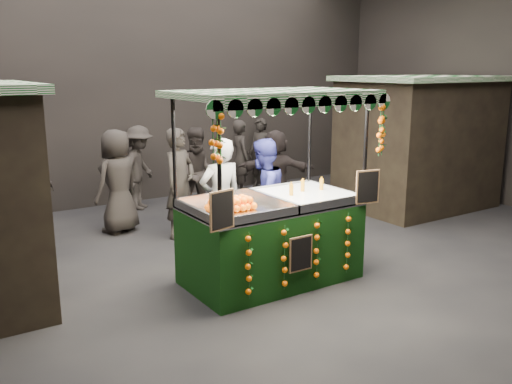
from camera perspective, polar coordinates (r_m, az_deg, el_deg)
ground at (r=7.72m, az=2.79°, el=-8.13°), size 12.00×12.00×0.00m
market_hall at (r=7.23m, az=3.10°, el=17.76°), size 12.10×10.10×5.05m
neighbour_stall_right at (r=11.42m, az=16.53°, el=5.03°), size 3.00×2.20×2.60m
juice_stall at (r=7.11m, az=1.83°, el=-3.43°), size 2.57×1.51×2.49m
vendor_grey at (r=7.87m, az=-3.69°, el=-0.86°), size 0.67×0.45×1.80m
vendor_blue at (r=8.23m, az=0.72°, el=-0.44°), size 1.03×0.93×1.74m
shopper_0 at (r=9.03m, az=-7.93°, el=0.88°), size 0.79×0.69×1.81m
shopper_1 at (r=10.14m, az=-5.94°, el=1.92°), size 0.97×0.84×1.70m
shopper_2 at (r=8.94m, az=-23.85°, el=0.08°), size 1.16×0.56×1.91m
shopper_3 at (r=11.03m, az=-12.06°, el=2.49°), size 1.17×1.21×1.66m
shopper_4 at (r=9.52m, az=-14.21°, el=1.08°), size 1.02×0.87×1.76m
shopper_5 at (r=10.53m, az=2.04°, el=2.17°), size 1.48×1.30×1.62m
shopper_6 at (r=12.66m, az=0.47°, el=4.02°), size 0.59×0.70×1.63m
shopper_7 at (r=12.00m, az=-1.61°, el=3.59°), size 0.49×0.66×1.66m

